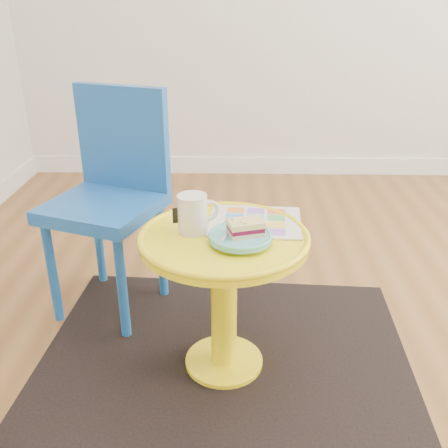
{
  "coord_description": "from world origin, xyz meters",
  "views": [
    {
      "loc": [
        -0.53,
        -1.48,
        1.18
      ],
      "look_at": [
        -0.56,
        -0.09,
        0.54
      ],
      "focal_mm": 40.0,
      "sensor_mm": 36.0,
      "label": 1
    }
  ],
  "objects_px": {
    "newspaper": "(255,221)",
    "mug": "(193,213)",
    "side_table": "(224,275)",
    "chair": "(112,187)",
    "plate": "(240,237)"
  },
  "relations": [
    {
      "from": "chair",
      "to": "mug",
      "type": "bearing_deg",
      "value": -28.21
    },
    {
      "from": "newspaper",
      "to": "plate",
      "type": "distance_m",
      "value": 0.16
    },
    {
      "from": "chair",
      "to": "side_table",
      "type": "bearing_deg",
      "value": -23.24
    },
    {
      "from": "side_table",
      "to": "chair",
      "type": "height_order",
      "value": "chair"
    },
    {
      "from": "side_table",
      "to": "plate",
      "type": "distance_m",
      "value": 0.17
    },
    {
      "from": "newspaper",
      "to": "mug",
      "type": "distance_m",
      "value": 0.22
    },
    {
      "from": "side_table",
      "to": "plate",
      "type": "relative_size",
      "value": 2.77
    },
    {
      "from": "side_table",
      "to": "mug",
      "type": "xyz_separation_m",
      "value": [
        -0.1,
        0.03,
        0.21
      ]
    },
    {
      "from": "mug",
      "to": "plate",
      "type": "distance_m",
      "value": 0.17
    },
    {
      "from": "side_table",
      "to": "mug",
      "type": "relative_size",
      "value": 4.03
    },
    {
      "from": "chair",
      "to": "newspaper",
      "type": "height_order",
      "value": "chair"
    },
    {
      "from": "mug",
      "to": "plate",
      "type": "height_order",
      "value": "mug"
    },
    {
      "from": "mug",
      "to": "plate",
      "type": "bearing_deg",
      "value": -43.56
    },
    {
      "from": "mug",
      "to": "newspaper",
      "type": "bearing_deg",
      "value": 5.24
    },
    {
      "from": "mug",
      "to": "side_table",
      "type": "bearing_deg",
      "value": -32.46
    }
  ]
}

